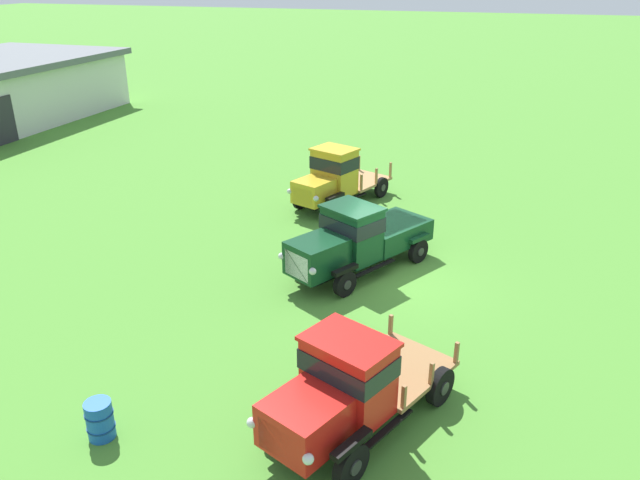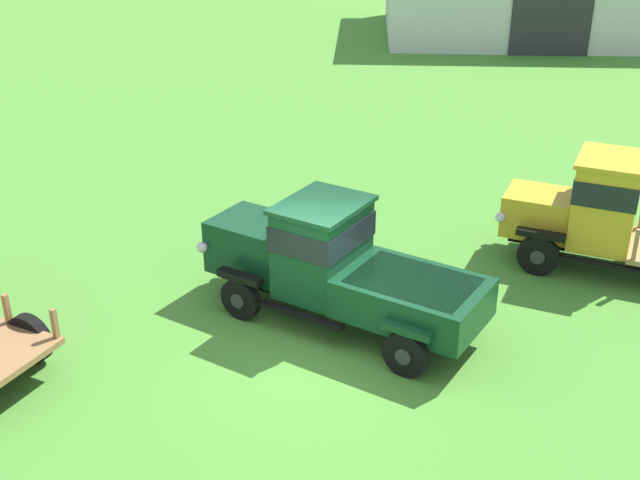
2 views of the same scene
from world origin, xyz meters
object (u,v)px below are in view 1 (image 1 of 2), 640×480
(vintage_truck_second_in_line, at_px, (358,239))
(vintage_truck_midrow_center, at_px, (333,178))
(vintage_truck_foreground_near, at_px, (344,388))
(oil_drum_beside_row, at_px, (100,420))

(vintage_truck_second_in_line, relative_size, vintage_truck_midrow_center, 1.05)
(vintage_truck_second_in_line, height_order, vintage_truck_midrow_center, vintage_truck_midrow_center)
(vintage_truck_foreground_near, bearing_deg, vintage_truck_midrow_center, 17.91)
(vintage_truck_foreground_near, distance_m, oil_drum_beside_row, 4.78)
(vintage_truck_foreground_near, xyz_separation_m, vintage_truck_second_in_line, (7.08, 1.61, -0.04))
(vintage_truck_foreground_near, distance_m, vintage_truck_second_in_line, 7.26)
(vintage_truck_foreground_near, bearing_deg, oil_drum_beside_row, 108.77)
(vintage_truck_second_in_line, relative_size, oil_drum_beside_row, 6.40)
(vintage_truck_foreground_near, height_order, vintage_truck_second_in_line, vintage_truck_second_in_line)
(vintage_truck_foreground_near, xyz_separation_m, oil_drum_beside_row, (-1.52, 4.48, -0.70))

